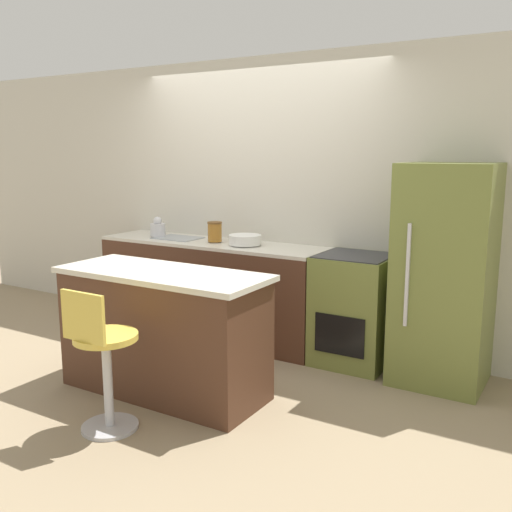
{
  "coord_description": "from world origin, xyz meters",
  "views": [
    {
      "loc": [
        2.76,
        -4.02,
        1.75
      ],
      "look_at": [
        0.54,
        -0.33,
        0.96
      ],
      "focal_mm": 40.0,
      "sensor_mm": 36.0,
      "label": 1
    }
  ],
  "objects_px": {
    "kettle": "(158,228)",
    "mixing_bowl": "(245,240)",
    "refrigerator": "(444,275)",
    "oven_range": "(354,310)",
    "stool_chair": "(103,361)"
  },
  "relations": [
    {
      "from": "kettle",
      "to": "mixing_bowl",
      "type": "relative_size",
      "value": 0.66
    },
    {
      "from": "refrigerator",
      "to": "mixing_bowl",
      "type": "bearing_deg",
      "value": 179.74
    },
    {
      "from": "oven_range",
      "to": "stool_chair",
      "type": "distance_m",
      "value": 2.13
    },
    {
      "from": "mixing_bowl",
      "to": "kettle",
      "type": "bearing_deg",
      "value": -180.0
    },
    {
      "from": "oven_range",
      "to": "kettle",
      "type": "relative_size",
      "value": 4.78
    },
    {
      "from": "stool_chair",
      "to": "kettle",
      "type": "distance_m",
      "value": 2.31
    },
    {
      "from": "stool_chair",
      "to": "kettle",
      "type": "xyz_separation_m",
      "value": [
        -1.18,
        1.91,
        0.53
      ]
    },
    {
      "from": "refrigerator",
      "to": "stool_chair",
      "type": "relative_size",
      "value": 1.78
    },
    {
      "from": "oven_range",
      "to": "stool_chair",
      "type": "height_order",
      "value": "stool_chair"
    },
    {
      "from": "oven_range",
      "to": "kettle",
      "type": "xyz_separation_m",
      "value": [
        -2.08,
        -0.02,
        0.54
      ]
    },
    {
      "from": "kettle",
      "to": "mixing_bowl",
      "type": "height_order",
      "value": "kettle"
    },
    {
      "from": "stool_chair",
      "to": "kettle",
      "type": "bearing_deg",
      "value": 121.63
    },
    {
      "from": "refrigerator",
      "to": "kettle",
      "type": "relative_size",
      "value": 8.67
    },
    {
      "from": "oven_range",
      "to": "mixing_bowl",
      "type": "relative_size",
      "value": 3.13
    },
    {
      "from": "kettle",
      "to": "mixing_bowl",
      "type": "xyz_separation_m",
      "value": [
        1.02,
        0.0,
        -0.03
      ]
    }
  ]
}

